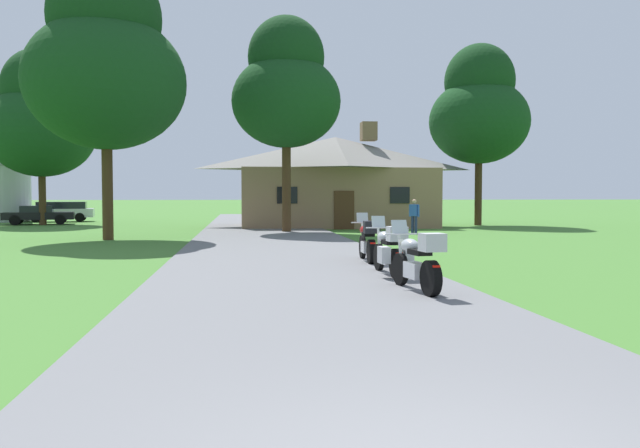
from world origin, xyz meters
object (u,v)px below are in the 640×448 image
(bystander_blue_shirt_near_lodge, at_px, (414,215))
(parked_black_sedan_far_left, at_px, (38,214))
(parked_white_suv_far_left, at_px, (60,211))
(metal_silo_distant, at_px, (2,159))
(motorcycle_silver_second_in_row, at_px, (390,251))
(tree_right_of_lodge, at_px, (479,110))
(motorcycle_silver_nearest_to_camera, at_px, (418,262))
(motorcycle_red_farthest_in_row, at_px, (368,241))
(tree_left_near, at_px, (106,63))
(tree_by_lodge_front, at_px, (286,89))
(tree_left_far, at_px, (41,119))

(bystander_blue_shirt_near_lodge, height_order, parked_black_sedan_far_left, bystander_blue_shirt_near_lodge)
(parked_white_suv_far_left, xyz_separation_m, parked_black_sedan_far_left, (-0.17, -4.25, -0.13))
(bystander_blue_shirt_near_lodge, xyz_separation_m, metal_silo_distant, (-24.90, 17.54, 3.48))
(motorcycle_silver_second_in_row, relative_size, tree_right_of_lodge, 0.19)
(motorcycle_silver_second_in_row, bearing_deg, motorcycle_silver_nearest_to_camera, -93.76)
(motorcycle_red_farthest_in_row, relative_size, tree_left_near, 0.18)
(tree_left_near, distance_m, metal_silo_distant, 22.98)
(motorcycle_red_farthest_in_row, bearing_deg, tree_left_near, 132.22)
(tree_left_near, xyz_separation_m, parked_black_sedan_far_left, (-7.31, 15.00, -6.65))
(tree_by_lodge_front, bearing_deg, motorcycle_red_farthest_in_row, -85.52)
(parked_white_suv_far_left, bearing_deg, motorcycle_silver_second_in_row, -162.98)
(tree_right_of_lodge, bearing_deg, motorcycle_silver_nearest_to_camera, -113.25)
(motorcycle_silver_second_in_row, distance_m, parked_white_suv_far_left, 36.37)
(bystander_blue_shirt_near_lodge, distance_m, parked_white_suv_far_left, 26.87)
(motorcycle_silver_nearest_to_camera, height_order, bystander_blue_shirt_near_lodge, bystander_blue_shirt_near_lodge)
(metal_silo_distant, height_order, parked_black_sedan_far_left, metal_silo_distant)
(parked_white_suv_far_left, bearing_deg, motorcycle_red_farthest_in_row, -160.63)
(tree_left_far, bearing_deg, parked_black_sedan_far_left, 124.65)
(motorcycle_silver_second_in_row, distance_m, tree_left_far, 32.45)
(motorcycle_silver_second_in_row, xyz_separation_m, metal_silo_distant, (-19.97, 33.31, 3.80))
(motorcycle_red_farthest_in_row, relative_size, tree_left_far, 0.19)
(parked_black_sedan_far_left, bearing_deg, motorcycle_silver_nearest_to_camera, -164.33)
(parked_white_suv_far_left, relative_size, parked_black_sedan_far_left, 1.08)
(parked_black_sedan_far_left, bearing_deg, tree_left_far, -157.18)
(motorcycle_red_farthest_in_row, bearing_deg, tree_right_of_lodge, 63.74)
(bystander_blue_shirt_near_lodge, bearing_deg, motorcycle_red_farthest_in_row, -66.83)
(tree_right_of_lodge, height_order, parked_black_sedan_far_left, tree_right_of_lodge)
(tree_right_of_lodge, relative_size, tree_left_far, 1.01)
(motorcycle_silver_nearest_to_camera, distance_m, motorcycle_red_farthest_in_row, 5.39)
(parked_white_suv_far_left, bearing_deg, motorcycle_silver_nearest_to_camera, -164.62)
(motorcycle_silver_nearest_to_camera, bearing_deg, parked_white_suv_far_left, 106.75)
(tree_left_far, bearing_deg, metal_silo_distant, 127.97)
(motorcycle_red_farthest_in_row, relative_size, bystander_blue_shirt_near_lodge, 1.25)
(bystander_blue_shirt_near_lodge, bearing_deg, tree_left_far, -166.35)
(tree_left_far, height_order, metal_silo_distant, tree_left_far)
(tree_left_near, bearing_deg, parked_black_sedan_far_left, 115.96)
(motorcycle_silver_nearest_to_camera, xyz_separation_m, tree_left_near, (-8.75, 15.84, 6.68))
(bystander_blue_shirt_near_lodge, distance_m, tree_left_near, 15.32)
(tree_left_far, height_order, parked_white_suv_far_left, tree_left_far)
(tree_left_far, bearing_deg, motorcycle_silver_nearest_to_camera, -62.66)
(motorcycle_red_farthest_in_row, bearing_deg, metal_silo_distant, 125.32)
(tree_left_near, bearing_deg, tree_by_lodge_front, 28.64)
(tree_by_lodge_front, xyz_separation_m, parked_white_suv_far_left, (-14.88, 15.02, -6.33))
(tree_right_of_lodge, bearing_deg, tree_by_lodge_front, -153.29)
(tree_by_lodge_front, relative_size, metal_silo_distant, 1.21)
(motorcycle_silver_nearest_to_camera, bearing_deg, tree_by_lodge_front, 85.27)
(motorcycle_silver_nearest_to_camera, height_order, tree_left_near, tree_left_near)
(motorcycle_silver_second_in_row, xyz_separation_m, bystander_blue_shirt_near_lodge, (4.93, 15.77, 0.32))
(motorcycle_silver_second_in_row, height_order, tree_left_near, tree_left_near)
(tree_left_far, bearing_deg, tree_by_lodge_front, -34.73)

